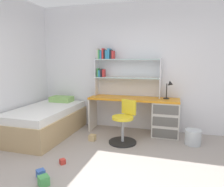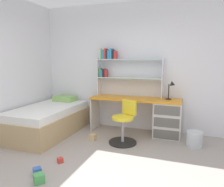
{
  "view_description": "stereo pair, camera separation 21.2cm",
  "coord_description": "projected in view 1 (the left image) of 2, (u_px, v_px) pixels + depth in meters",
  "views": [
    {
      "loc": [
        0.85,
        -2.19,
        1.53
      ],
      "look_at": [
        -0.22,
        1.43,
        0.94
      ],
      "focal_mm": 33.78,
      "sensor_mm": 36.0,
      "label": 1
    },
    {
      "loc": [
        1.05,
        -2.12,
        1.53
      ],
      "look_at": [
        -0.22,
        1.43,
        0.94
      ],
      "focal_mm": 33.78,
      "sensor_mm": 36.0,
      "label": 2
    }
  ],
  "objects": [
    {
      "name": "toy_block_green_3",
      "position": [
        44.0,
        181.0,
        2.61
      ],
      "size": [
        0.17,
        0.17,
        0.12
      ],
      "primitive_type": "cube",
      "rotation": [
        0.0,
        0.0,
        2.49
      ],
      "color": "#479E51",
      "rests_on": "ground_plane"
    },
    {
      "name": "bookshelf_hutch",
      "position": [
        118.0,
        67.0,
        4.6
      ],
      "size": [
        1.44,
        0.22,
        1.04
      ],
      "color": "silver",
      "rests_on": "desk"
    },
    {
      "name": "desk_lamp",
      "position": [
        170.0,
        87.0,
        4.25
      ],
      "size": [
        0.2,
        0.17,
        0.38
      ],
      "color": "black",
      "rests_on": "desk"
    },
    {
      "name": "toy_block_natural_0",
      "position": [
        92.0,
        138.0,
        4.08
      ],
      "size": [
        0.13,
        0.13,
        0.12
      ],
      "primitive_type": "cube",
      "rotation": [
        0.0,
        0.0,
        3.06
      ],
      "color": "tan",
      "rests_on": "ground_plane"
    },
    {
      "name": "bed_platform",
      "position": [
        46.0,
        121.0,
        4.39
      ],
      "size": [
        1.04,
        1.85,
        0.7
      ],
      "color": "tan",
      "rests_on": "ground_plane"
    },
    {
      "name": "toy_block_blue_2",
      "position": [
        41.0,
        173.0,
        2.79
      ],
      "size": [
        0.14,
        0.14,
        0.1
      ],
      "primitive_type": "cube",
      "rotation": [
        0.0,
        0.0,
        2.48
      ],
      "color": "#3860B7",
      "rests_on": "ground_plane"
    },
    {
      "name": "swivel_chair",
      "position": [
        124.0,
        126.0,
        3.95
      ],
      "size": [
        0.52,
        0.52,
        0.8
      ],
      "color": "black",
      "rests_on": "ground_plane"
    },
    {
      "name": "room_shell",
      "position": [
        57.0,
        68.0,
        3.78
      ],
      "size": [
        5.43,
        5.87,
        2.79
      ],
      "color": "silver",
      "rests_on": "ground_plane"
    },
    {
      "name": "desk",
      "position": [
        157.0,
        115.0,
        4.36
      ],
      "size": [
        1.89,
        0.53,
        0.76
      ],
      "color": "orange",
      "rests_on": "ground_plane"
    },
    {
      "name": "toy_block_red_1",
      "position": [
        63.0,
        162.0,
        3.15
      ],
      "size": [
        0.11,
        0.11,
        0.08
      ],
      "primitive_type": "cube",
      "rotation": [
        0.0,
        0.0,
        2.5
      ],
      "color": "red",
      "rests_on": "ground_plane"
    },
    {
      "name": "waste_bin",
      "position": [
        193.0,
        137.0,
        3.87
      ],
      "size": [
        0.29,
        0.29,
        0.28
      ],
      "primitive_type": "cylinder",
      "color": "silver",
      "rests_on": "ground_plane"
    }
  ]
}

